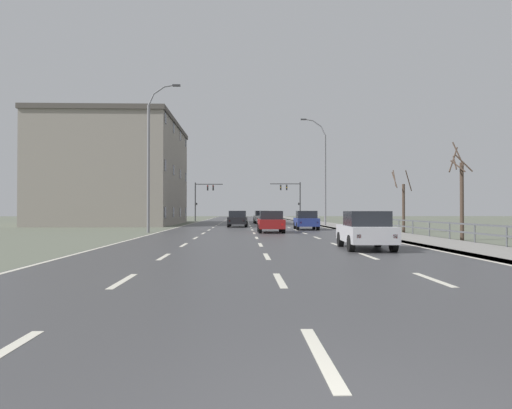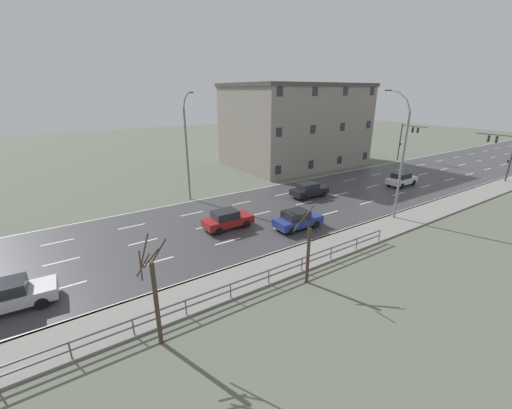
% 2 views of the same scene
% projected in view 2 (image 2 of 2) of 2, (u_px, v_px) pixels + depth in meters
% --- Properties ---
extents(ground_plane, '(160.00, 160.00, 0.12)m').
position_uv_depth(ground_plane, '(358.00, 191.00, 37.12)').
color(ground_plane, '#5B6051').
extents(road_asphalt_strip, '(14.00, 120.00, 0.03)m').
position_uv_depth(road_asphalt_strip, '(417.00, 176.00, 43.35)').
color(road_asphalt_strip, '#3D3D3F').
rests_on(road_asphalt_strip, ground).
extents(sidewalk_right, '(3.00, 120.00, 0.12)m').
position_uv_depth(sidewalk_right, '(487.00, 191.00, 36.73)').
color(sidewalk_right, gray).
rests_on(sidewalk_right, ground).
extents(guardrail, '(0.07, 30.90, 1.00)m').
position_uv_depth(guardrail, '(186.00, 305.00, 16.13)').
color(guardrail, '#515459').
rests_on(guardrail, ground).
extents(street_lamp_midground, '(2.58, 0.24, 10.95)m').
position_uv_depth(street_lamp_midground, '(401.00, 159.00, 27.20)').
color(street_lamp_midground, slate).
rests_on(street_lamp_midground, ground).
extents(street_lamp_left_bank, '(2.38, 0.24, 10.78)m').
position_uv_depth(street_lamp_left_bank, '(187.00, 149.00, 32.09)').
color(street_lamp_left_bank, slate).
rests_on(street_lamp_left_bank, ground).
extents(traffic_signal_right, '(4.58, 0.36, 5.86)m').
position_uv_depth(traffic_signal_right, '(503.00, 149.00, 39.92)').
color(traffic_signal_right, '#38383A').
rests_on(traffic_signal_right, ground).
extents(traffic_signal_left, '(4.25, 0.36, 5.84)m').
position_uv_depth(traffic_signal_left, '(407.00, 136.00, 51.23)').
color(traffic_signal_left, '#38383A').
rests_on(traffic_signal_left, ground).
extents(car_distant, '(1.93, 4.15, 1.57)m').
position_uv_depth(car_distant, '(297.00, 219.00, 26.56)').
color(car_distant, navy).
rests_on(car_distant, ground).
extents(car_far_left, '(1.95, 4.16, 1.57)m').
position_uv_depth(car_far_left, '(402.00, 179.00, 38.65)').
color(car_far_left, silver).
rests_on(car_far_left, ground).
extents(car_near_right, '(1.97, 4.17, 1.57)m').
position_uv_depth(car_near_right, '(309.00, 190.00, 34.43)').
color(car_near_right, black).
rests_on(car_near_right, ground).
extents(car_near_left, '(2.01, 4.19, 1.57)m').
position_uv_depth(car_near_left, '(10.00, 295.00, 16.70)').
color(car_near_left, '#B7B7BC').
rests_on(car_near_left, ground).
extents(car_mid_centre, '(1.85, 4.10, 1.57)m').
position_uv_depth(car_mid_centre, '(227.00, 219.00, 26.57)').
color(car_mid_centre, maroon).
rests_on(car_mid_centre, ground).
extents(brick_building, '(14.07, 19.46, 11.84)m').
position_uv_depth(brick_building, '(295.00, 125.00, 48.76)').
color(brick_building, gray).
rests_on(brick_building, ground).
extents(bare_tree_near, '(1.03, 1.34, 5.29)m').
position_uv_depth(bare_tree_near, '(155.00, 297.00, 13.86)').
color(bare_tree_near, '#423328').
rests_on(bare_tree_near, ground).
extents(bare_tree_mid, '(1.36, 1.39, 4.62)m').
position_uv_depth(bare_tree_mid, '(308.00, 251.00, 18.63)').
color(bare_tree_mid, '#423328').
rests_on(bare_tree_mid, ground).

